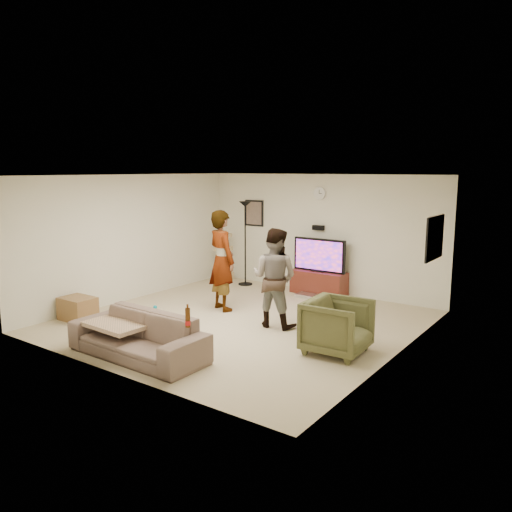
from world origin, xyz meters
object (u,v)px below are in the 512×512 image
Objects in this scene: floor_lamp at (245,244)px; side_table at (78,309)px; tv_stand at (319,283)px; tv at (319,255)px; person_right at (274,278)px; beer_bottle at (188,318)px; person_left at (222,260)px; armchair at (337,326)px; sofa at (138,336)px; cat_tree at (223,257)px.

side_table is at bearing -101.02° from floor_lamp.
tv_stand is 1.01× the size of tv.
beer_bottle is (0.19, -2.29, -0.09)m from person_right.
person_left is at bearing -113.13° from tv.
person_right reaches higher than tv_stand.
armchair is 1.44× the size of side_table.
beer_bottle is at bearing -61.55° from floor_lamp.
person_right is 0.79× the size of sofa.
side_table is (-1.64, -1.98, -0.74)m from person_left.
cat_tree is 5.12m from armchair.
tv_stand is 1.93m from floor_lamp.
person_left is 2.71m from sofa.
beer_bottle is 0.29× the size of armchair.
tv_stand is 0.62× the size of floor_lamp.
person_left reaches higher than tv.
cat_tree is 4.99m from sofa.
tv is 1.35× the size of armchair.
tv reaches higher than sofa.
floor_lamp is at bearing 78.98° from side_table.
tv_stand is 1.96× the size of side_table.
floor_lamp is 2.20× the size of armchair.
cat_tree is 0.68× the size of person_right.
tv is 3.50m from armchair.
armchair is at bearing -57.22° from tv.
tv is 1.95× the size of side_table.
tv reaches higher than beer_bottle.
cat_tree is 3.65m from person_right.
floor_lamp reaches higher than tv.
side_table is at bearing 165.43° from sofa.
side_table is (-3.18, 0.59, -0.54)m from beer_bottle.
beer_bottle is at bearing -82.18° from tv.
side_table is (-2.22, 0.59, -0.11)m from sofa.
tv is at bearing 0.00° from tv_stand.
tv_stand is 3.47m from armchair.
side_table is (-2.99, -1.70, -0.63)m from person_right.
cat_tree is 5.46m from beer_bottle.
cat_tree is at bearing -175.98° from tv.
sofa is at bearing 180.00° from beer_bottle.
person_left reaches higher than side_table.
armchair is (1.88, -2.92, 0.15)m from tv_stand.
tv is at bearing 4.02° from cat_tree.
person_right is (2.23, -2.18, -0.12)m from floor_lamp.
cat_tree reaches higher than tv_stand.
floor_lamp reaches higher than sofa.
cat_tree reaches higher than sofa.
sofa is (-0.32, -4.68, -0.53)m from tv.
floor_lamp is at bearing 50.70° from armchair.
armchair is at bearing -32.43° from cat_tree.
floor_lamp reaches higher than beer_bottle.
beer_bottle is at bearing -82.18° from tv_stand.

